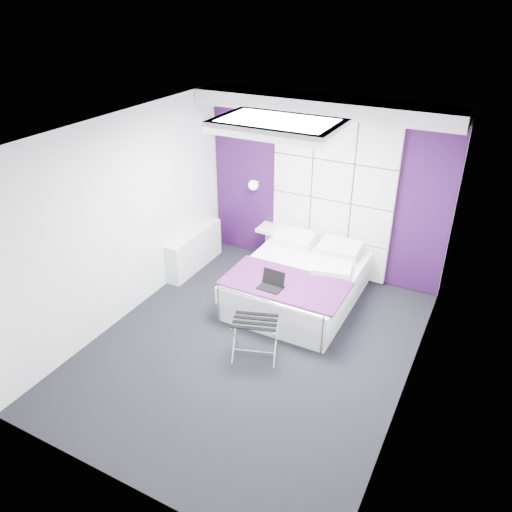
# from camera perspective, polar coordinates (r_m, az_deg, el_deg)

# --- Properties ---
(floor) EXTENTS (4.40, 4.40, 0.00)m
(floor) POSITION_cam_1_polar(r_m,az_deg,el_deg) (6.16, -0.45, -10.25)
(floor) COLOR black
(floor) RESTS_ON ground
(ceiling) EXTENTS (4.40, 4.40, 0.00)m
(ceiling) POSITION_cam_1_polar(r_m,az_deg,el_deg) (4.96, -0.57, 13.85)
(ceiling) COLOR white
(ceiling) RESTS_ON wall_back
(wall_back) EXTENTS (3.60, 0.00, 3.60)m
(wall_back) POSITION_cam_1_polar(r_m,az_deg,el_deg) (7.28, 7.74, 7.72)
(wall_back) COLOR white
(wall_back) RESTS_ON floor
(wall_left) EXTENTS (0.00, 4.40, 4.40)m
(wall_left) POSITION_cam_1_polar(r_m,az_deg,el_deg) (6.40, -14.90, 3.99)
(wall_left) COLOR white
(wall_left) RESTS_ON floor
(wall_right) EXTENTS (0.00, 4.40, 4.40)m
(wall_right) POSITION_cam_1_polar(r_m,az_deg,el_deg) (4.97, 18.19, -4.08)
(wall_right) COLOR white
(wall_right) RESTS_ON floor
(accent_wall) EXTENTS (3.58, 0.02, 2.58)m
(accent_wall) POSITION_cam_1_polar(r_m,az_deg,el_deg) (7.27, 7.71, 7.69)
(accent_wall) COLOR #320E40
(accent_wall) RESTS_ON wall_back
(soffit) EXTENTS (3.58, 0.50, 0.20)m
(soffit) POSITION_cam_1_polar(r_m,az_deg,el_deg) (6.72, 7.64, 16.65)
(soffit) COLOR white
(soffit) RESTS_ON wall_back
(headboard) EXTENTS (1.80, 0.08, 2.30)m
(headboard) POSITION_cam_1_polar(r_m,az_deg,el_deg) (7.23, 8.62, 6.39)
(headboard) COLOR white
(headboard) RESTS_ON wall_back
(skylight) EXTENTS (1.36, 0.86, 0.12)m
(skylight) POSITION_cam_1_polar(r_m,az_deg,el_deg) (5.49, 2.48, 14.74)
(skylight) COLOR white
(skylight) RESTS_ON ceiling
(wall_lamp) EXTENTS (0.15, 0.15, 0.15)m
(wall_lamp) POSITION_cam_1_polar(r_m,az_deg,el_deg) (7.59, -0.18, 8.20)
(wall_lamp) COLOR white
(wall_lamp) RESTS_ON wall_back
(radiator) EXTENTS (0.22, 1.20, 0.60)m
(radiator) POSITION_cam_1_polar(r_m,az_deg,el_deg) (7.68, -7.05, 0.70)
(radiator) COLOR white
(radiator) RESTS_ON floor
(bed) EXTENTS (1.57, 1.89, 0.67)m
(bed) POSITION_cam_1_polar(r_m,az_deg,el_deg) (6.85, 4.91, -3.04)
(bed) COLOR white
(bed) RESTS_ON floor
(nightstand) EXTENTS (0.46, 0.36, 0.05)m
(nightstand) POSITION_cam_1_polar(r_m,az_deg,el_deg) (7.66, 2.05, 3.09)
(nightstand) COLOR white
(nightstand) RESTS_ON wall_back
(luggage_rack) EXTENTS (0.51, 0.37, 0.50)m
(luggage_rack) POSITION_cam_1_polar(r_m,az_deg,el_deg) (5.88, -0.10, -9.35)
(luggage_rack) COLOR silver
(luggage_rack) RESTS_ON floor
(laptop) EXTENTS (0.30, 0.22, 0.22)m
(laptop) POSITION_cam_1_polar(r_m,az_deg,el_deg) (6.24, 1.83, -3.12)
(laptop) COLOR black
(laptop) RESTS_ON bed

